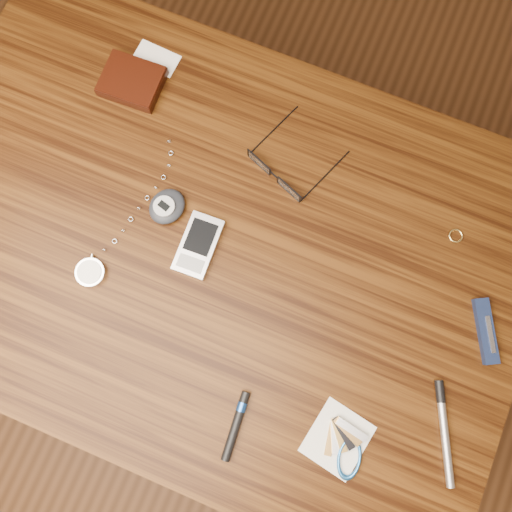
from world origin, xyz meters
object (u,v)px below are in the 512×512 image
object	(u,v)px
eyeglasses	(277,173)
silver_pen	(444,424)
wallet_and_card	(132,81)
pocket_watch	(93,269)
desk	(219,258)
pedometer	(167,206)
pocket_knife	(486,331)
pda_phone	(198,245)
notepad_keys	(344,447)

from	to	relation	value
eyeglasses	silver_pen	distance (m)	0.45
wallet_and_card	eyeglasses	world-z (taller)	eyeglasses
wallet_and_card	pocket_watch	xyz separation A→B (m)	(0.08, -0.31, -0.00)
desk	pedometer	distance (m)	0.15
desk	pocket_knife	xyz separation A→B (m)	(0.43, 0.04, 0.11)
wallet_and_card	pocket_watch	size ratio (longest dim) A/B	0.46
pda_phone	pocket_knife	distance (m)	0.45
desk	pda_phone	world-z (taller)	pda_phone
pedometer	notepad_keys	size ratio (longest dim) A/B	0.71
desk	pocket_watch	world-z (taller)	pocket_watch
pedometer	silver_pen	xyz separation A→B (m)	(0.51, -0.14, -0.01)
desk	wallet_and_card	xyz separation A→B (m)	(-0.23, 0.20, 0.11)
pocket_watch	pocket_knife	world-z (taller)	same
wallet_and_card	pda_phone	world-z (taller)	wallet_and_card
wallet_and_card	pda_phone	distance (m)	0.30
eyeglasses	notepad_keys	xyz separation A→B (m)	(0.25, -0.35, -0.01)
pocket_watch	pocket_knife	size ratio (longest dim) A/B	2.76
wallet_and_card	pocket_watch	distance (m)	0.32
silver_pen	pocket_knife	bearing A→B (deg)	84.03
pocket_watch	silver_pen	distance (m)	0.57
eyeglasses	pocket_knife	bearing A→B (deg)	-15.99
wallet_and_card	pocket_watch	world-z (taller)	wallet_and_card
desk	silver_pen	bearing A→B (deg)	-15.55
eyeglasses	pocket_watch	bearing A→B (deg)	-129.29
desk	pocket_watch	distance (m)	0.22
wallet_and_card	silver_pen	world-z (taller)	wallet_and_card
wallet_and_card	pocket_knife	size ratio (longest dim) A/B	1.27
notepad_keys	pocket_knife	world-z (taller)	pocket_knife
pda_phone	silver_pen	size ratio (longest dim) A/B	0.72
wallet_and_card	pda_phone	bearing A→B (deg)	-45.10
pda_phone	notepad_keys	world-z (taller)	pda_phone
wallet_and_card	silver_pen	size ratio (longest dim) A/B	0.89
wallet_and_card	pocket_knife	xyz separation A→B (m)	(0.66, -0.17, -0.00)
pedometer	silver_pen	distance (m)	0.53
wallet_and_card	silver_pen	xyz separation A→B (m)	(0.65, -0.32, -0.00)
pocket_knife	notepad_keys	bearing A→B (deg)	-120.23
eyeglasses	silver_pen	size ratio (longest dim) A/B	1.09
wallet_and_card	eyeglasses	size ratio (longest dim) A/B	0.81
wallet_and_card	pocket_knife	world-z (taller)	wallet_and_card
pocket_knife	pda_phone	bearing A→B (deg)	-174.37
desk	pda_phone	xyz separation A→B (m)	(-0.02, -0.01, 0.11)
pedometer	pocket_knife	distance (m)	0.52
wallet_and_card	eyeglasses	xyz separation A→B (m)	(0.28, -0.06, 0.00)
desk	notepad_keys	world-z (taller)	notepad_keys
pda_phone	pocket_knife	bearing A→B (deg)	5.63
silver_pen	pedometer	bearing A→B (deg)	164.06
silver_pen	pocket_watch	bearing A→B (deg)	178.83
wallet_and_card	pocket_knife	distance (m)	0.68
notepad_keys	pocket_watch	bearing A→B (deg)	167.81
notepad_keys	desk	bearing A→B (deg)	145.51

